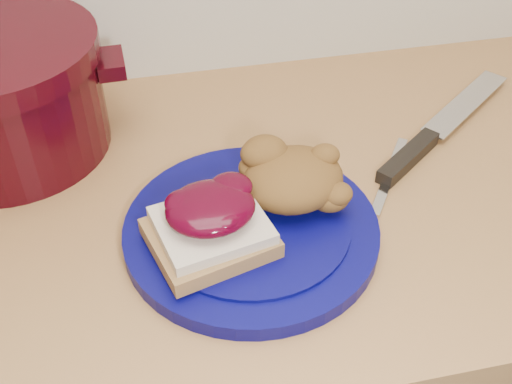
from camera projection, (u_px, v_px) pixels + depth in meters
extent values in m
cylinder|color=#06054C|center=(251.00, 231.00, 0.74)|extent=(0.34, 0.34, 0.02)
cube|color=olive|center=(210.00, 238.00, 0.69)|extent=(0.15, 0.14, 0.02)
cube|color=beige|center=(212.00, 225.00, 0.69)|extent=(0.13, 0.12, 0.01)
ellipsoid|color=#340111|center=(210.00, 208.00, 0.67)|extent=(0.11, 0.10, 0.03)
ellipsoid|color=brown|center=(293.00, 179.00, 0.74)|extent=(0.13, 0.12, 0.06)
cube|color=black|center=(408.00, 157.00, 0.84)|extent=(0.11, 0.09, 0.02)
cube|color=silver|center=(466.00, 103.00, 0.93)|extent=(0.19, 0.15, 0.00)
cube|color=silver|center=(390.00, 175.00, 0.82)|extent=(0.10, 0.14, 0.00)
cylinder|color=black|center=(2.00, 105.00, 0.83)|extent=(0.27, 0.27, 0.13)
cube|color=black|center=(111.00, 64.00, 0.83)|extent=(0.04, 0.06, 0.02)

